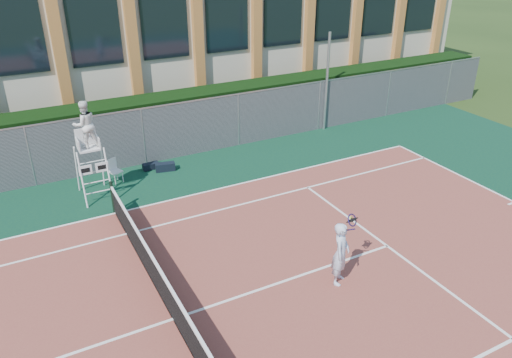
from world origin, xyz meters
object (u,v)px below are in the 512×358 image
umpire_chair (85,127)px  plastic_chair (114,169)px  steel_pole (327,83)px  tennis_player (341,253)px

umpire_chair → plastic_chair: 2.25m
steel_pole → umpire_chair: (-10.56, -1.65, 0.31)m
umpire_chair → plastic_chair: size_ratio=3.90×
umpire_chair → plastic_chair: umpire_chair is taller
steel_pole → tennis_player: 11.21m
tennis_player → plastic_chair: bearing=113.5°
umpire_chair → tennis_player: (4.50, -7.69, -1.58)m
plastic_chair → tennis_player: bearing=-66.5°
plastic_chair → steel_pole: bearing=5.3°
umpire_chair → plastic_chair: (0.84, 0.74, -1.95)m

